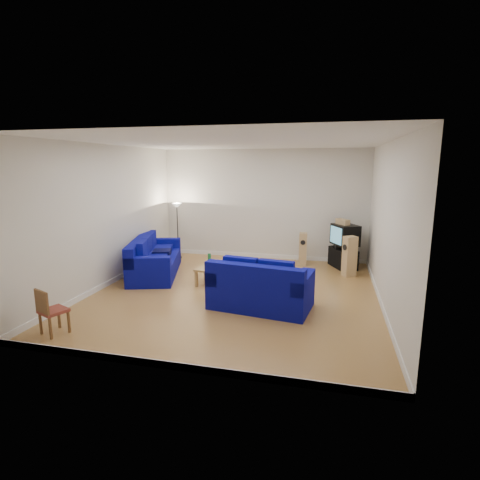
% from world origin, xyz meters
% --- Properties ---
extents(room, '(6.01, 6.51, 3.21)m').
position_xyz_m(room, '(0.00, 0.00, 1.54)').
color(room, brown).
rests_on(room, ground).
extents(sofa_three_seat, '(1.69, 2.59, 0.92)m').
position_xyz_m(sofa_three_seat, '(-2.39, 0.88, 0.34)').
color(sofa_three_seat, navy).
rests_on(sofa_three_seat, ground).
extents(sofa_loveseat, '(2.04, 1.32, 0.95)m').
position_xyz_m(sofa_loveseat, '(0.67, -0.74, 0.36)').
color(sofa_loveseat, navy).
rests_on(sofa_loveseat, ground).
extents(coffee_table, '(1.20, 0.73, 0.41)m').
position_xyz_m(coffee_table, '(-0.44, 0.36, 0.36)').
color(coffee_table, tan).
rests_on(coffee_table, ground).
extents(bottle, '(0.08, 0.08, 0.32)m').
position_xyz_m(bottle, '(-0.74, 0.43, 0.57)').
color(bottle, '#197233').
rests_on(bottle, coffee_table).
extents(tissue_box, '(0.26, 0.22, 0.09)m').
position_xyz_m(tissue_box, '(-0.47, 0.28, 0.46)').
color(tissue_box, green).
rests_on(tissue_box, coffee_table).
extents(red_canister, '(0.15, 0.15, 0.16)m').
position_xyz_m(red_canister, '(-0.16, 0.47, 0.49)').
color(red_canister, red).
rests_on(red_canister, coffee_table).
extents(remote, '(0.15, 0.05, 0.02)m').
position_xyz_m(remote, '(-0.11, 0.22, 0.42)').
color(remote, black).
rests_on(remote, coffee_table).
extents(tv_stand, '(0.80, 0.98, 0.53)m').
position_xyz_m(tv_stand, '(2.32, 2.70, 0.26)').
color(tv_stand, black).
rests_on(tv_stand, ground).
extents(av_receiver, '(0.43, 0.50, 0.11)m').
position_xyz_m(av_receiver, '(2.28, 2.75, 0.58)').
color(av_receiver, black).
rests_on(av_receiver, tv_stand).
extents(television, '(0.80, 0.87, 0.55)m').
position_xyz_m(television, '(2.34, 2.67, 0.91)').
color(television, black).
rests_on(television, av_receiver).
extents(centre_speaker, '(0.38, 0.43, 0.14)m').
position_xyz_m(centre_speaker, '(2.27, 2.69, 1.26)').
color(centre_speaker, tan).
rests_on(centre_speaker, television).
extents(speaker_left, '(0.22, 0.29, 0.90)m').
position_xyz_m(speaker_left, '(1.24, 2.70, 0.45)').
color(speaker_left, tan).
rests_on(speaker_left, ground).
extents(speaker_right, '(0.38, 0.36, 1.01)m').
position_xyz_m(speaker_right, '(2.45, 1.90, 0.51)').
color(speaker_right, tan).
rests_on(speaker_right, ground).
extents(floor_lamp, '(0.28, 0.28, 1.65)m').
position_xyz_m(floor_lamp, '(-2.45, 2.63, 1.36)').
color(floor_lamp, black).
rests_on(floor_lamp, ground).
extents(dining_chair, '(0.49, 0.49, 0.79)m').
position_xyz_m(dining_chair, '(-2.43, -2.71, 0.44)').
color(dining_chair, brown).
rests_on(dining_chair, ground).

